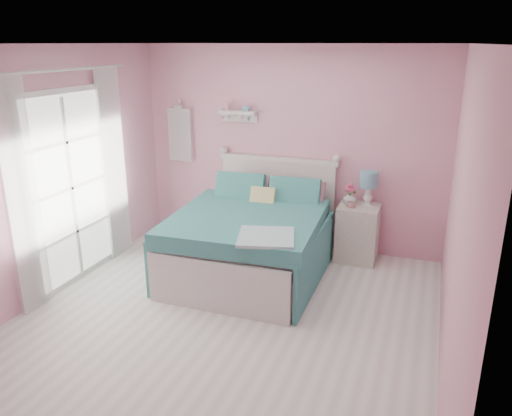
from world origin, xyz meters
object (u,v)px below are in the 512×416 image
Objects in this scene: teacup at (351,205)px; table_lamp at (369,182)px; nightstand at (358,233)px; vase at (350,198)px; bed at (252,240)px.

table_lamp is at bearing 41.50° from teacup.
nightstand is 0.66m from table_lamp.
nightstand is at bearing -8.11° from vase.
bed is 4.87× the size of table_lamp.
teacup is at bearing -132.03° from nightstand.
nightstand is 4.09× the size of vase.
bed reaches higher than vase.
bed is at bearing -141.45° from vase.
bed is 1.36m from nightstand.
nightstand is at bearing 31.41° from bed.
vase is at bearing 35.33° from bed.
bed is at bearing -145.36° from nightstand.
table_lamp reaches higher than vase.
table_lamp is 0.35m from teacup.
bed is at bearing -146.81° from teacup.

